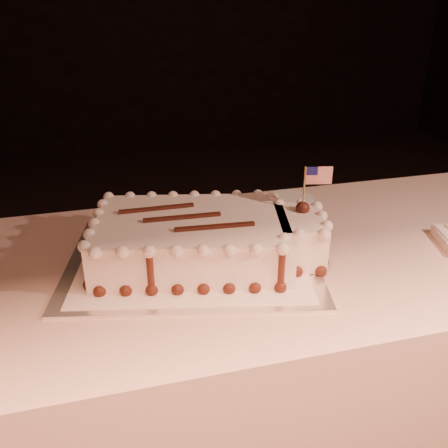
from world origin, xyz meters
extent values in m
cube|color=beige|center=(0.00, 0.60, 0.38)|extent=(2.40, 0.80, 0.75)
cube|color=white|center=(-0.09, 0.60, 0.75)|extent=(0.69, 0.58, 0.01)
cube|color=white|center=(-0.09, 0.60, 0.76)|extent=(0.62, 0.52, 0.00)
cube|color=white|center=(-0.09, 0.60, 0.81)|extent=(0.51, 0.40, 0.11)
cube|color=white|center=(0.16, 0.54, 0.81)|extent=(0.14, 0.19, 0.11)
sphere|color=#501F14|center=(-0.32, 0.50, 0.77)|extent=(0.03, 0.03, 0.03)
sphere|color=#501F14|center=(-0.27, 0.48, 0.77)|extent=(0.03, 0.03, 0.03)
sphere|color=#501F14|center=(-0.21, 0.47, 0.77)|extent=(0.03, 0.03, 0.03)
sphere|color=#501F14|center=(-0.16, 0.46, 0.77)|extent=(0.03, 0.03, 0.03)
sphere|color=#501F14|center=(-0.10, 0.45, 0.77)|extent=(0.03, 0.03, 0.03)
sphere|color=#501F14|center=(-0.05, 0.43, 0.77)|extent=(0.03, 0.03, 0.03)
sphere|color=#501F14|center=(0.01, 0.42, 0.77)|extent=(0.03, 0.03, 0.03)
sphere|color=#501F14|center=(0.06, 0.41, 0.77)|extent=(0.03, 0.03, 0.03)
sphere|color=#501F14|center=(0.08, 0.45, 0.77)|extent=(0.03, 0.03, 0.03)
sphere|color=#501F14|center=(0.13, 0.46, 0.77)|extent=(0.03, 0.03, 0.03)
sphere|color=#501F14|center=(0.18, 0.45, 0.77)|extent=(0.03, 0.03, 0.03)
sphere|color=#501F14|center=(0.20, 0.49, 0.77)|extent=(0.03, 0.03, 0.03)
sphere|color=#501F14|center=(0.22, 0.54, 0.77)|extent=(0.03, 0.03, 0.03)
sphere|color=#501F14|center=(0.23, 0.60, 0.77)|extent=(0.03, 0.03, 0.03)
sphere|color=#501F14|center=(0.20, 0.62, 0.77)|extent=(0.03, 0.03, 0.03)
sphere|color=#501F14|center=(0.14, 0.64, 0.77)|extent=(0.03, 0.03, 0.03)
sphere|color=#501F14|center=(0.14, 0.68, 0.77)|extent=(0.03, 0.03, 0.03)
sphere|color=#501F14|center=(0.11, 0.71, 0.77)|extent=(0.03, 0.03, 0.03)
sphere|color=#501F14|center=(0.05, 0.72, 0.77)|extent=(0.03, 0.03, 0.03)
sphere|color=#501F14|center=(0.00, 0.74, 0.77)|extent=(0.03, 0.03, 0.03)
sphere|color=#501F14|center=(-0.06, 0.75, 0.77)|extent=(0.03, 0.03, 0.03)
sphere|color=#501F14|center=(-0.11, 0.76, 0.77)|extent=(0.03, 0.03, 0.03)
sphere|color=#501F14|center=(-0.17, 0.77, 0.77)|extent=(0.03, 0.03, 0.03)
sphere|color=#501F14|center=(-0.22, 0.79, 0.77)|extent=(0.03, 0.03, 0.03)
sphere|color=#501F14|center=(-0.28, 0.80, 0.77)|extent=(0.03, 0.03, 0.03)
sphere|color=#501F14|center=(-0.29, 0.75, 0.77)|extent=(0.03, 0.03, 0.03)
sphere|color=#501F14|center=(-0.31, 0.70, 0.77)|extent=(0.03, 0.03, 0.03)
sphere|color=#501F14|center=(-0.32, 0.64, 0.77)|extent=(0.03, 0.03, 0.03)
sphere|color=#501F14|center=(-0.33, 0.58, 0.77)|extent=(0.03, 0.03, 0.03)
sphere|color=#501F14|center=(-0.34, 0.53, 0.77)|extent=(0.03, 0.03, 0.03)
sphere|color=white|center=(-0.32, 0.50, 0.86)|extent=(0.03, 0.03, 0.03)
sphere|color=white|center=(-0.27, 0.48, 0.86)|extent=(0.03, 0.03, 0.03)
sphere|color=white|center=(-0.21, 0.47, 0.86)|extent=(0.03, 0.03, 0.03)
sphere|color=white|center=(-0.16, 0.46, 0.86)|extent=(0.03, 0.03, 0.03)
sphere|color=white|center=(-0.10, 0.45, 0.86)|extent=(0.03, 0.03, 0.03)
sphere|color=white|center=(-0.05, 0.43, 0.86)|extent=(0.03, 0.03, 0.03)
sphere|color=white|center=(0.01, 0.42, 0.86)|extent=(0.03, 0.03, 0.03)
sphere|color=white|center=(0.06, 0.41, 0.86)|extent=(0.03, 0.03, 0.03)
sphere|color=white|center=(0.08, 0.45, 0.86)|extent=(0.03, 0.03, 0.03)
sphere|color=white|center=(0.13, 0.46, 0.86)|extent=(0.03, 0.03, 0.03)
sphere|color=white|center=(0.18, 0.45, 0.86)|extent=(0.03, 0.03, 0.03)
sphere|color=white|center=(0.20, 0.49, 0.86)|extent=(0.03, 0.03, 0.03)
sphere|color=white|center=(0.22, 0.54, 0.86)|extent=(0.03, 0.03, 0.03)
sphere|color=white|center=(0.23, 0.60, 0.86)|extent=(0.03, 0.03, 0.03)
sphere|color=white|center=(0.20, 0.62, 0.86)|extent=(0.03, 0.03, 0.03)
sphere|color=white|center=(0.14, 0.64, 0.86)|extent=(0.03, 0.03, 0.03)
sphere|color=white|center=(0.14, 0.68, 0.86)|extent=(0.03, 0.03, 0.03)
sphere|color=white|center=(0.11, 0.71, 0.86)|extent=(0.03, 0.03, 0.03)
sphere|color=white|center=(0.05, 0.72, 0.86)|extent=(0.03, 0.03, 0.03)
sphere|color=white|center=(0.00, 0.74, 0.86)|extent=(0.03, 0.03, 0.03)
sphere|color=white|center=(-0.06, 0.75, 0.86)|extent=(0.03, 0.03, 0.03)
sphere|color=white|center=(-0.11, 0.76, 0.86)|extent=(0.03, 0.03, 0.03)
sphere|color=white|center=(-0.17, 0.77, 0.86)|extent=(0.03, 0.03, 0.03)
sphere|color=white|center=(-0.22, 0.79, 0.86)|extent=(0.03, 0.03, 0.03)
sphere|color=white|center=(-0.28, 0.80, 0.86)|extent=(0.03, 0.03, 0.03)
sphere|color=white|center=(-0.29, 0.75, 0.86)|extent=(0.03, 0.03, 0.03)
sphere|color=white|center=(-0.31, 0.70, 0.86)|extent=(0.03, 0.03, 0.03)
sphere|color=white|center=(-0.32, 0.64, 0.86)|extent=(0.03, 0.03, 0.03)
sphere|color=white|center=(-0.33, 0.58, 0.86)|extent=(0.03, 0.03, 0.03)
sphere|color=white|center=(-0.34, 0.53, 0.86)|extent=(0.03, 0.03, 0.03)
cylinder|color=#501F14|center=(-0.21, 0.47, 0.81)|extent=(0.02, 0.02, 0.10)
sphere|color=#501F14|center=(-0.21, 0.47, 0.77)|extent=(0.03, 0.03, 0.03)
cylinder|color=#501F14|center=(0.06, 0.41, 0.81)|extent=(0.02, 0.02, 0.10)
sphere|color=#501F14|center=(0.06, 0.41, 0.77)|extent=(0.03, 0.03, 0.03)
cylinder|color=#501F14|center=(0.22, 0.54, 0.81)|extent=(0.02, 0.02, 0.10)
sphere|color=#501F14|center=(0.22, 0.54, 0.77)|extent=(0.03, 0.03, 0.03)
cylinder|color=#501F14|center=(0.11, 0.71, 0.81)|extent=(0.02, 0.02, 0.10)
sphere|color=#501F14|center=(0.11, 0.71, 0.77)|extent=(0.03, 0.03, 0.03)
cylinder|color=#501F14|center=(-0.17, 0.77, 0.81)|extent=(0.02, 0.02, 0.10)
sphere|color=#501F14|center=(-0.17, 0.77, 0.77)|extent=(0.03, 0.03, 0.03)
cylinder|color=#501F14|center=(-0.32, 0.64, 0.81)|extent=(0.02, 0.02, 0.10)
sphere|color=#501F14|center=(-0.32, 0.64, 0.77)|extent=(0.03, 0.03, 0.03)
cube|color=#501F14|center=(-0.17, 0.67, 0.87)|extent=(0.19, 0.02, 0.01)
cube|color=#501F14|center=(-0.11, 0.61, 0.87)|extent=(0.19, 0.02, 0.01)
cube|color=#501F14|center=(-0.05, 0.54, 0.87)|extent=(0.19, 0.03, 0.01)
sphere|color=#501F14|center=(0.18, 0.57, 0.88)|extent=(0.03, 0.03, 0.03)
cylinder|color=#B3814C|center=(0.18, 0.57, 0.92)|extent=(0.00, 0.00, 0.13)
cube|color=red|center=(0.21, 0.57, 0.96)|extent=(0.06, 0.02, 0.04)
cube|color=navy|center=(0.19, 0.57, 0.97)|extent=(0.03, 0.01, 0.02)
cube|color=white|center=(0.56, 0.51, 0.78)|extent=(0.04, 0.13, 0.01)
cylinder|color=white|center=(0.28, 0.90, 0.76)|extent=(0.15, 0.15, 0.01)
camera|label=1|loc=(-0.30, -0.46, 1.37)|focal=40.00mm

